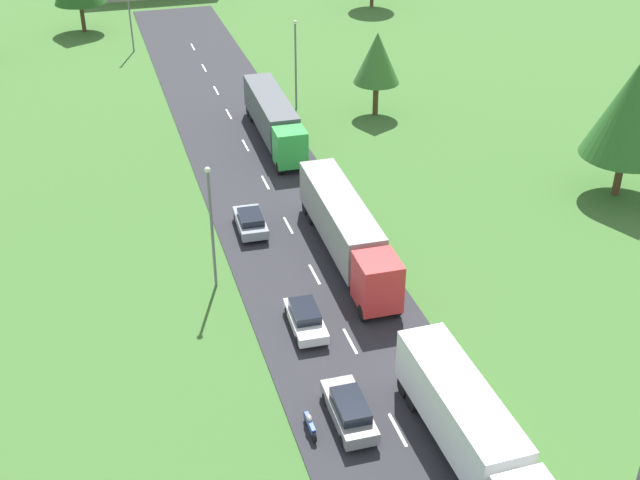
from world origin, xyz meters
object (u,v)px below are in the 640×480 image
truck_lead (471,429)px  tree_lime (377,58)px  car_fourth (251,221)px  lamppost_third (296,60)px  lamppost_second (211,222)px  car_second (349,410)px  truck_third (274,117)px  car_third (306,318)px  truck_second (346,229)px  tree_maple (632,110)px  lamppost_fourth (129,11)px  motorcycle_courier (310,424)px

truck_lead → tree_lime: tree_lime is taller
car_fourth → lamppost_third: size_ratio=0.50×
lamppost_second → lamppost_third: bearing=65.2°
lamppost_second → car_second: bearing=-73.8°
truck_third → lamppost_third: (3.76, 6.65, 2.46)m
car_third → lamppost_second: lamppost_second is taller
truck_second → tree_maple: tree_maple is taller
truck_lead → car_second: bearing=137.5°
lamppost_third → truck_second: bearing=-98.2°
truck_third → car_fourth: 15.67m
truck_second → lamppost_fourth: size_ratio=1.86×
car_fourth → tree_maple: bearing=-4.7°
motorcycle_courier → truck_second: bearing=65.8°
truck_lead → lamppost_third: size_ratio=1.51×
lamppost_fourth → truck_second: bearing=-79.3°
car_second → lamppost_third: lamppost_third is taller
motorcycle_courier → tree_maple: (29.09, 17.88, 6.23)m
truck_lead → tree_maple: bearing=44.2°
motorcycle_courier → truck_third: bearing=79.0°
car_fourth → lamppost_second: 7.87m
truck_lead → car_third: bearing=110.1°
truck_lead → lamppost_fourth: 67.48m
car_second → lamppost_second: size_ratio=0.56×
truck_second → car_second: (-4.69, -14.90, -1.35)m
car_second → lamppost_third: 42.42m
lamppost_second → tree_maple: tree_maple is taller
car_second → tree_lime: size_ratio=0.60×
lamppost_second → tree_lime: 30.52m
lamppost_fourth → tree_lime: lamppost_fourth is taller
truck_third → car_second: 35.08m
motorcycle_courier → car_second: bearing=2.5°
truck_second → motorcycle_courier: truck_second is taller
lamppost_second → tree_maple: (31.14, 3.67, 2.19)m
truck_second → car_third: truck_second is taller
truck_second → truck_lead: bearing=-90.6°
truck_lead → lamppost_second: 20.32m
truck_lead → lamppost_fourth: lamppost_fourth is taller
truck_third → lamppost_second: size_ratio=1.71×
car_fourth → motorcycle_courier: size_ratio=2.14×
truck_second → lamppost_third: bearing=81.8°
truck_lead → motorcycle_courier: (-6.56, 4.03, -1.58)m
truck_lead → tree_lime: (10.53, 42.00, 3.19)m
motorcycle_courier → lamppost_third: (10.55, 41.48, 4.07)m
lamppost_second → lamppost_fourth: size_ratio=1.01×
lamppost_second → tree_lime: (19.14, 23.76, 0.73)m
lamppost_second → lamppost_third: 30.04m
lamppost_third → truck_lead: bearing=-95.0°
truck_lead → tree_lime: 43.42m
car_fourth → tree_lime: size_ratio=0.54×
lamppost_third → lamppost_fourth: (-12.85, 21.34, -0.09)m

